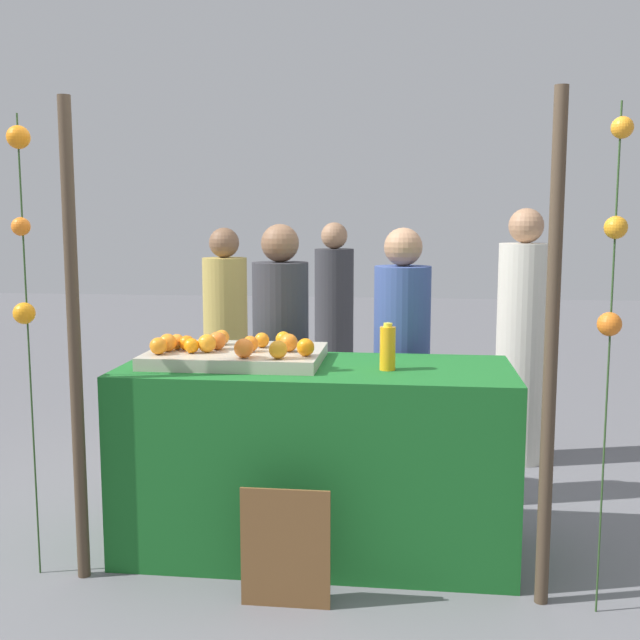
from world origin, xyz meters
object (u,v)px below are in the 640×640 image
object	(u,v)px
orange_1	(283,339)
stall_counter	(316,458)
orange_0	(158,346)
chalkboard_sign	(286,549)
vendor_left	(281,373)
juice_bottle	(388,348)
vendor_right	(401,378)

from	to	relation	value
orange_1	stall_counter	bearing A→B (deg)	-41.65
stall_counter	orange_1	distance (m)	0.61
stall_counter	orange_0	size ratio (longest dim) A/B	22.72
chalkboard_sign	vendor_left	xyz separation A→B (m)	(-0.23, 1.24, 0.49)
stall_counter	chalkboard_sign	size ratio (longest dim) A/B	3.56
chalkboard_sign	vendor_left	size ratio (longest dim) A/B	0.33
orange_0	orange_1	distance (m)	0.62
juice_bottle	vendor_left	bearing A→B (deg)	130.93
stall_counter	vendor_right	distance (m)	0.81
stall_counter	orange_0	xyz separation A→B (m)	(-0.74, -0.12, 0.56)
orange_0	orange_1	world-z (taller)	orange_0
orange_0	orange_1	size ratio (longest dim) A/B	1.06
stall_counter	juice_bottle	world-z (taller)	juice_bottle
chalkboard_sign	vendor_left	distance (m)	1.35
orange_1	vendor_right	size ratio (longest dim) A/B	0.05
vendor_left	orange_1	bearing A→B (deg)	-78.72
stall_counter	vendor_left	xyz separation A→B (m)	(-0.28, 0.66, 0.28)
orange_1	chalkboard_sign	distance (m)	1.08
orange_0	chalkboard_sign	size ratio (longest dim) A/B	0.16
orange_0	juice_bottle	distance (m)	1.08
orange_0	orange_1	xyz separation A→B (m)	(0.55, 0.29, -0.00)
orange_0	vendor_right	xyz separation A→B (m)	(1.13, 0.78, -0.29)
orange_0	juice_bottle	size ratio (longest dim) A/B	0.37
juice_bottle	vendor_right	bearing A→B (deg)	85.41
juice_bottle	vendor_left	xyz separation A→B (m)	(-0.63, 0.72, -0.28)
stall_counter	orange_1	size ratio (longest dim) A/B	24.04
juice_bottle	vendor_right	distance (m)	0.78
stall_counter	vendor_right	bearing A→B (deg)	58.77
chalkboard_sign	vendor_right	xyz separation A→B (m)	(0.45, 1.24, 0.48)
vendor_right	orange_1	bearing A→B (deg)	-140.00
orange_0	juice_bottle	world-z (taller)	juice_bottle
juice_bottle	chalkboard_sign	size ratio (longest dim) A/B	0.42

